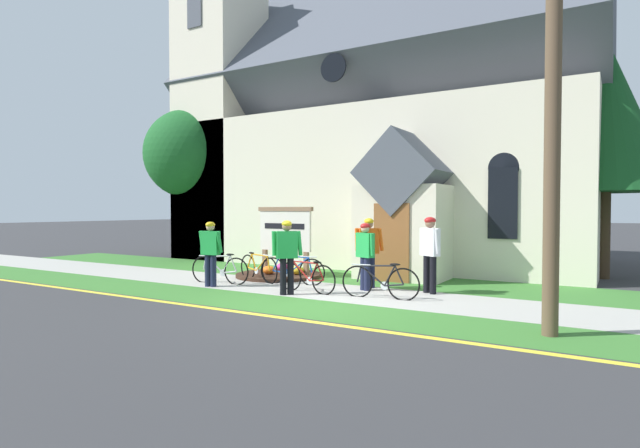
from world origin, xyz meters
TOP-DOWN VIEW (x-y plane):
  - ground at (0.00, 4.00)m, footprint 140.00×140.00m
  - sidewalk_slab at (-2.57, 1.77)m, footprint 32.00×2.24m
  - grass_verge at (-2.57, -0.19)m, footprint 32.00×1.67m
  - church_lawn at (-2.57, 4.22)m, footprint 24.00×2.66m
  - curb_paint_stripe at (-2.57, -1.17)m, footprint 28.00×0.16m
  - church_building at (-2.99, 9.54)m, footprint 15.31×10.31m
  - church_sign at (-3.08, 3.54)m, footprint 1.97×0.27m
  - flower_bed at (-3.07, 3.24)m, footprint 2.44×2.44m
  - bicycle_blue at (0.86, 1.49)m, footprint 1.75×0.23m
  - bicycle_orange at (-0.96, 1.38)m, footprint 1.71×0.29m
  - bicycle_yellow at (-3.63, 1.37)m, footprint 1.71×0.29m
  - bicycle_white at (-3.01, 2.20)m, footprint 1.68×0.62m
  - bicycle_silver at (-1.94, 2.22)m, footprint 1.76×0.41m
  - cyclist_in_yellow_jersey at (1.57, 2.67)m, footprint 0.55×0.61m
  - cyclist_in_blue_jersey at (0.11, 2.30)m, footprint 0.58×0.45m
  - cyclist_in_green_jersey at (-3.45, 0.84)m, footprint 0.65×0.30m
  - cyclist_in_red_jersey at (0.02, 2.69)m, footprint 0.59×0.51m
  - cyclist_in_white_jersey at (-1.14, 0.84)m, footprint 0.55×0.50m
  - utility_pole at (4.30, -0.10)m, footprint 3.12×0.28m
  - roadside_conifer at (4.92, 7.60)m, footprint 3.34×3.34m
  - yard_deciduous_tree at (-9.66, 6.22)m, footprint 3.51×3.51m

SIDE VIEW (x-z plane):
  - ground at x=0.00m, z-range 0.00..0.00m
  - curb_paint_stripe at x=-2.57m, z-range 0.00..0.01m
  - grass_verge at x=-2.57m, z-range 0.00..0.01m
  - church_lawn at x=-2.57m, z-range 0.00..0.01m
  - sidewalk_slab at x=-2.57m, z-range 0.00..0.01m
  - flower_bed at x=-3.07m, z-range -0.10..0.24m
  - bicycle_orange at x=-0.96m, z-range -0.02..0.75m
  - bicycle_white at x=-3.01m, z-range -0.03..0.76m
  - bicycle_silver at x=-1.94m, z-range -0.04..0.78m
  - bicycle_blue at x=0.86m, z-range -0.03..0.77m
  - bicycle_yellow at x=-3.63m, z-range -0.04..0.78m
  - cyclist_in_blue_jersey at x=0.11m, z-range 0.13..1.74m
  - cyclist_in_green_jersey at x=-3.45m, z-range 0.13..1.76m
  - cyclist_in_white_jersey at x=-1.14m, z-range 0.15..1.84m
  - cyclist_in_red_jersey at x=0.02m, z-range 0.16..1.88m
  - cyclist_in_yellow_jersey at x=1.57m, z-range 0.17..1.93m
  - church_sign at x=-3.08m, z-range 0.30..2.31m
  - yard_deciduous_tree at x=-9.66m, z-range 1.17..7.12m
  - roadside_conifer at x=4.92m, z-range 1.19..7.82m
  - utility_pole at x=4.30m, z-range 0.46..8.96m
  - church_building at x=-2.99m, z-range -1.68..11.15m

